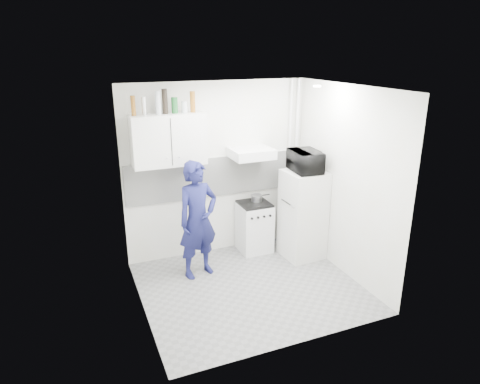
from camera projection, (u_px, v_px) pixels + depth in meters
name	position (u px, v px, depth m)	size (l,w,h in m)	color
floor	(250.00, 287.00, 5.71)	(2.80, 2.80, 0.00)	slate
ceiling	(252.00, 88.00, 4.88)	(2.80, 2.80, 0.00)	white
wall_back	(217.00, 170.00, 6.39)	(2.80, 2.80, 0.00)	white
wall_left	(136.00, 211.00, 4.79)	(2.60, 2.60, 0.00)	white
wall_right	(345.00, 182.00, 5.80)	(2.60, 2.60, 0.00)	white
person	(198.00, 220.00, 5.79)	(0.60, 0.39, 1.64)	#151849
stove	(254.00, 227.00, 6.65)	(0.47, 0.47, 0.76)	white
fridge	(303.00, 215.00, 6.37)	(0.56, 0.56, 1.34)	white
stove_top	(254.00, 204.00, 6.52)	(0.46, 0.46, 0.03)	black
saucepan	(257.00, 198.00, 6.59)	(0.17, 0.17, 0.10)	silver
microwave	(306.00, 161.00, 6.11)	(0.37, 0.55, 0.30)	black
bottle_a	(133.00, 106.00, 5.48)	(0.06, 0.06, 0.26)	brown
bottle_b	(144.00, 106.00, 5.53)	(0.06, 0.06, 0.23)	silver
bottle_c	(158.00, 103.00, 5.59)	(0.07, 0.07, 0.30)	#B2B7BC
bottle_d	(165.00, 101.00, 5.62)	(0.07, 0.07, 0.33)	black
canister_a	(175.00, 105.00, 5.68)	(0.09, 0.09, 0.21)	#144C1E
canister_b	(184.00, 107.00, 5.74)	(0.08, 0.08, 0.15)	#B2B7BC
bottle_e	(193.00, 102.00, 5.76)	(0.07, 0.07, 0.28)	brown
upper_cabinet	(168.00, 140.00, 5.79)	(1.00, 0.35, 0.70)	white
range_hood	(251.00, 153.00, 6.24)	(0.60, 0.50, 0.14)	white
backsplash	(217.00, 177.00, 6.41)	(2.74, 0.03, 0.60)	white
pipe_a	(296.00, 163.00, 6.79)	(0.05, 0.05, 2.60)	white
pipe_b	(289.00, 163.00, 6.74)	(0.04, 0.04, 2.60)	white
ceiling_spot_fixture	(317.00, 86.00, 5.42)	(0.10, 0.10, 0.02)	white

